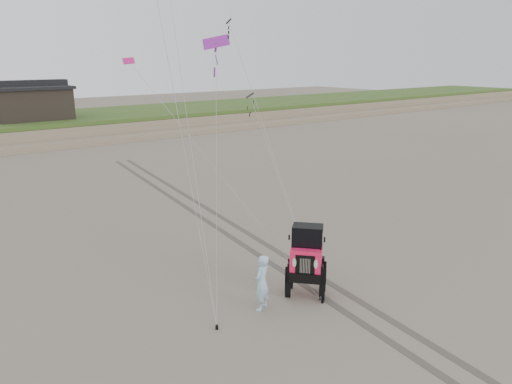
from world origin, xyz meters
TOP-DOWN VIEW (x-y plane):
  - ground at (0.00, 0.00)m, footprint 160.00×160.00m
  - dune_ridge at (0.00, 37.50)m, footprint 160.00×14.25m
  - cabin at (2.00, 37.00)m, footprint 6.40×5.40m
  - jeep at (0.17, 0.21)m, footprint 4.81×4.57m
  - man at (-1.46, 0.32)m, footprint 0.71×0.61m
  - kite_flock at (2.88, 10.19)m, footprint 7.68×9.68m
  - stake_main at (-3.08, 0.19)m, footprint 0.08×0.08m
  - stake_aux at (0.18, -0.50)m, footprint 0.08×0.08m
  - tire_tracks at (2.00, 8.00)m, footprint 5.22×29.74m

SIDE VIEW (x-z plane):
  - ground at x=0.00m, z-range 0.00..0.00m
  - tire_tracks at x=2.00m, z-range 0.00..0.01m
  - stake_main at x=-3.08m, z-range 0.00..0.12m
  - stake_aux at x=0.18m, z-range 0.00..0.12m
  - dune_ridge at x=0.00m, z-range -0.04..1.68m
  - man at x=-1.46m, z-range 0.00..1.65m
  - jeep at x=0.17m, z-range 0.00..1.73m
  - cabin at x=2.00m, z-range 1.56..4.91m
  - kite_flock at x=2.88m, z-range 4.22..13.69m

